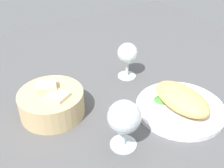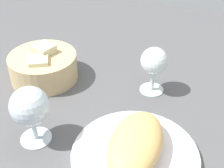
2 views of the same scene
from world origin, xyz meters
TOP-DOWN VIEW (x-y plane):
  - ground_plane at (0.00, 0.00)cm, footprint 140.00×140.00cm
  - plate at (-12.04, -9.43)cm, footprint 25.27×25.27cm
  - omelette at (-12.04, -9.43)cm, footprint 18.31×10.45cm
  - lettuce_garnish at (-6.98, -6.86)cm, footprint 4.49×4.49cm
  - bread_basket at (6.29, 21.63)cm, footprint 17.84×17.84cm
  - wine_glass_near at (10.91, -6.99)cm, footprint 6.71×6.71cm
  - wine_glass_far at (-14.27, 11.77)cm, footprint 7.98×7.98cm

SIDE VIEW (x-z plane):
  - ground_plane at x=0.00cm, z-range -2.00..0.00cm
  - plate at x=-12.04cm, z-range 0.00..1.40cm
  - lettuce_garnish at x=-6.98cm, z-range 1.40..3.04cm
  - bread_basket at x=6.29cm, z-range -0.79..8.31cm
  - omelette at x=-12.04cm, z-range 1.40..6.96cm
  - wine_glass_near at x=10.91cm, z-range 2.10..14.35cm
  - wine_glass_far at x=-14.27cm, z-range 2.07..15.14cm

